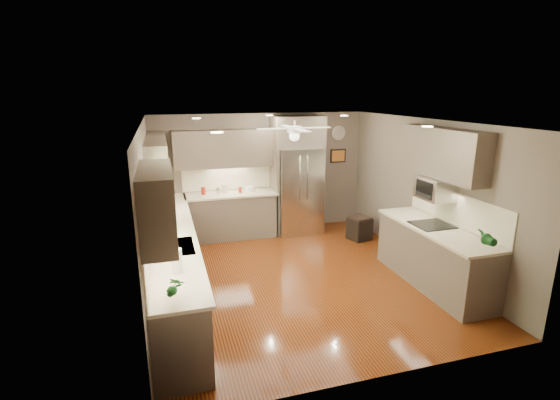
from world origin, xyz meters
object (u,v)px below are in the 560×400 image
potted_plant_right (486,238)px  stool (359,228)px  canister_a (203,191)px  bowl (250,191)px  refrigerator (298,177)px  potted_plant_left (176,287)px  paper_towel (177,260)px  canister_c (224,188)px  microwave (435,188)px  canister_d (240,190)px  soap_bottle (162,234)px  canister_b (218,191)px

potted_plant_right → stool: size_ratio=0.74×
canister_a → bowl: canister_a is taller
bowl → refrigerator: 1.05m
canister_a → potted_plant_left: (-0.71, -4.21, 0.08)m
refrigerator → paper_towel: (-2.62, -3.46, -0.11)m
potted_plant_left → stool: (3.72, 3.33, -0.86)m
canister_c → microwave: bearing=-44.5°
potted_plant_right → potted_plant_left: bearing=-176.8°
canister_d → bowl: size_ratio=0.52×
soap_bottle → refrigerator: 3.67m
refrigerator → microwave: bearing=-63.9°
microwave → stool: (-0.27, 1.88, -1.24)m
bowl → canister_c: bearing=171.3°
potted_plant_right → stool: 3.24m
microwave → canister_a: bearing=139.9°
canister_b → bowl: size_ratio=0.65×
stool → refrigerator: bearing=142.0°
canister_c → stool: bearing=-19.6°
canister_d → bowl: bearing=-5.0°
canister_b → microwave: size_ratio=0.24×
canister_a → potted_plant_right: potted_plant_right is taller
canister_a → bowl: (0.94, -0.04, -0.05)m
canister_a → refrigerator: refrigerator is taller
microwave → stool: size_ratio=1.16×
microwave → canister_c: bearing=135.5°
canister_b → stool: canister_b is taller
canister_b → refrigerator: size_ratio=0.05×
canister_b → canister_a: bearing=175.4°
canister_d → potted_plant_right: potted_plant_right is taller
potted_plant_left → potted_plant_right: potted_plant_right is taller
canister_c → microwave: 4.03m
canister_b → bowl: (0.65, -0.02, -0.04)m
canister_a → canister_c: 0.43m
potted_plant_left → stool: bearing=41.8°
potted_plant_right → microwave: bearing=84.8°
canister_c → soap_bottle: bearing=-116.5°
soap_bottle → stool: bearing=22.2°
canister_d → soap_bottle: (-1.55, -2.43, 0.05)m
canister_c → potted_plant_left: bearing=-104.9°
canister_c → canister_d: size_ratio=1.69×
stool → paper_towel: bearing=-144.4°
microwave → stool: bearing=98.1°
canister_c → stool: canister_c is taller
bowl → refrigerator: (1.02, -0.02, 0.22)m
canister_c → bowl: 0.52m
soap_bottle → bowl: bearing=54.0°
refrigerator → potted_plant_right: bearing=-72.9°
canister_a → bowl: size_ratio=0.69×
canister_b → paper_towel: (-0.95, -3.50, 0.07)m
soap_bottle → potted_plant_left: bearing=-86.4°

